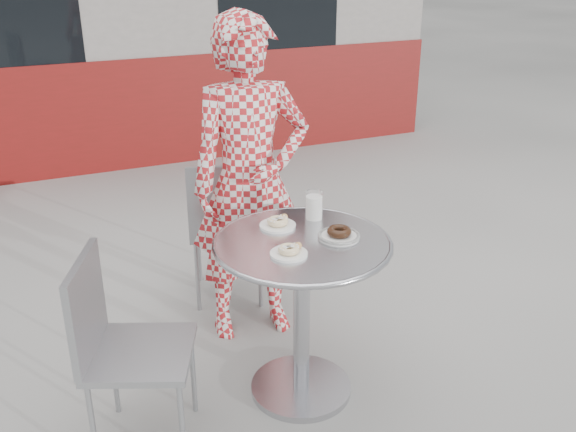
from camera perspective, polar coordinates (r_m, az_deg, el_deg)
name	(u,v)px	position (r m, az deg, el deg)	size (l,w,h in m)	color
ground	(303,396)	(3.11, 1.34, -15.74)	(60.00, 60.00, 0.00)	#A6A39E
bistro_table	(302,280)	(2.82, 1.25, -5.75)	(0.78, 0.78, 0.78)	silver
chair_far	(228,254)	(3.78, -5.35, -3.36)	(0.52, 0.52, 0.87)	#999CA0
chair_left	(142,388)	(2.80, -12.88, -14.68)	(0.53, 0.53, 0.85)	#999CA0
seated_person	(250,183)	(3.23, -3.36, 2.93)	(0.61, 0.40, 1.67)	#A8191E
plate_far	(278,223)	(2.86, -0.89, -0.62)	(0.16, 0.16, 0.04)	white
plate_near	(289,251)	(2.61, 0.11, -3.13)	(0.15, 0.15, 0.04)	white
plate_checker	(339,235)	(2.76, 4.56, -1.65)	(0.18, 0.18, 0.05)	white
milk_cup	(314,206)	(2.93, 2.33, 0.89)	(0.08, 0.08, 0.13)	white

